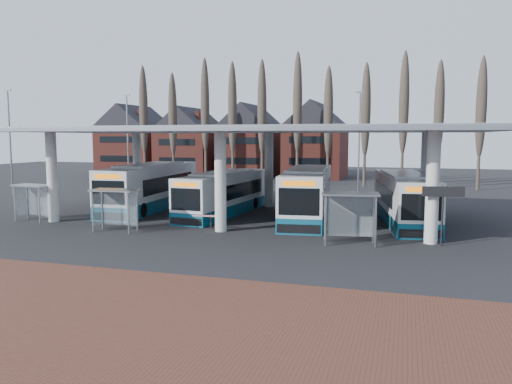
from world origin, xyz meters
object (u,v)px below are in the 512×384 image
(bus_1, at_px, (224,194))
(bus_3, at_px, (403,199))
(shelter_1, at_px, (116,200))
(shelter_2, at_px, (350,207))
(bus_0, at_px, (151,187))
(shelter_0, at_px, (34,194))
(bus_2, at_px, (308,194))

(bus_1, height_order, bus_3, bus_3)
(shelter_1, relative_size, shelter_2, 0.89)
(bus_0, distance_m, bus_1, 6.53)
(bus_0, bearing_deg, shelter_0, -125.94)
(bus_3, height_order, shelter_0, bus_3)
(shelter_1, bearing_deg, bus_0, 102.29)
(bus_1, xyz_separation_m, bus_2, (6.25, 0.04, 0.18))
(shelter_0, height_order, shelter_2, shelter_2)
(shelter_0, relative_size, shelter_2, 0.89)
(shelter_0, xyz_separation_m, shelter_1, (7.34, -1.64, 0.06))
(shelter_0, xyz_separation_m, shelter_2, (21.30, -1.31, 0.21))
(bus_3, bearing_deg, bus_1, 171.16)
(bus_1, relative_size, bus_3, 0.95)
(bus_1, distance_m, bus_2, 6.25)
(bus_1, relative_size, shelter_1, 4.08)
(shelter_2, bearing_deg, bus_1, 133.11)
(bus_0, relative_size, shelter_0, 4.64)
(bus_1, bearing_deg, shelter_1, -111.11)
(bus_0, relative_size, shelter_2, 4.12)
(bus_1, relative_size, shelter_0, 4.10)
(shelter_1, bearing_deg, bus_3, 23.36)
(shelter_0, bearing_deg, bus_0, 64.46)
(bus_2, height_order, shelter_1, bus_2)
(shelter_0, bearing_deg, bus_2, 27.96)
(bus_0, distance_m, bus_2, 12.75)
(bus_2, xyz_separation_m, shelter_2, (3.76, -7.86, 0.33))
(bus_0, distance_m, shelter_2, 18.65)
(bus_1, relative_size, shelter_2, 3.64)
(bus_1, relative_size, bus_2, 0.89)
(bus_2, height_order, shelter_2, bus_2)
(shelter_0, height_order, shelter_1, shelter_1)
(bus_3, xyz_separation_m, shelter_2, (-2.67, -8.03, 0.45))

